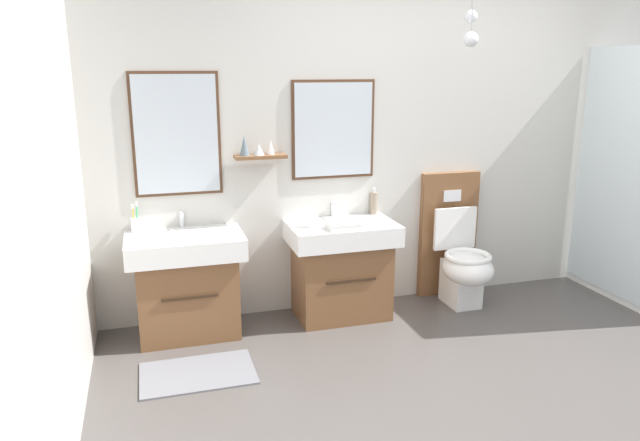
# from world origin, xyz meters

# --- Properties ---
(ground_plane) EXTENTS (6.34, 4.66, 0.10)m
(ground_plane) POSITION_xyz_m (0.00, 0.00, -0.05)
(ground_plane) COLOR #4C4744
(ground_plane) RESTS_ON ground
(wall_back) EXTENTS (5.14, 0.60, 2.56)m
(wall_back) POSITION_xyz_m (-0.02, 1.67, 1.28)
(wall_back) COLOR beige
(wall_back) RESTS_ON ground
(wall_left) EXTENTS (0.12, 3.46, 2.56)m
(wall_left) POSITION_xyz_m (-2.51, 0.00, 1.28)
(wall_left) COLOR beige
(wall_left) RESTS_ON ground
(bath_mat) EXTENTS (0.68, 0.44, 0.01)m
(bath_mat) POSITION_xyz_m (-1.83, 0.79, 0.01)
(bath_mat) COLOR slate
(bath_mat) RESTS_ON ground
(vanity_sink_left) EXTENTS (0.77, 0.51, 0.71)m
(vanity_sink_left) POSITION_xyz_m (-1.83, 1.39, 0.38)
(vanity_sink_left) COLOR brown
(vanity_sink_left) RESTS_ON ground
(tap_on_left_sink) EXTENTS (0.03, 0.13, 0.11)m
(tap_on_left_sink) POSITION_xyz_m (-1.83, 1.58, 0.78)
(tap_on_left_sink) COLOR silver
(tap_on_left_sink) RESTS_ON vanity_sink_left
(vanity_sink_right) EXTENTS (0.77, 0.51, 0.71)m
(vanity_sink_right) POSITION_xyz_m (-0.72, 1.39, 0.38)
(vanity_sink_right) COLOR brown
(vanity_sink_right) RESTS_ON ground
(tap_on_right_sink) EXTENTS (0.03, 0.13, 0.11)m
(tap_on_right_sink) POSITION_xyz_m (-0.72, 1.58, 0.78)
(tap_on_right_sink) COLOR silver
(tap_on_right_sink) RESTS_ON vanity_sink_right
(toilet) EXTENTS (0.48, 0.62, 1.00)m
(toilet) POSITION_xyz_m (0.24, 1.41, 0.38)
(toilet) COLOR brown
(toilet) RESTS_ON ground
(toothbrush_cup) EXTENTS (0.07, 0.07, 0.21)m
(toothbrush_cup) POSITION_xyz_m (-2.13, 1.57, 0.76)
(toothbrush_cup) COLOR silver
(toothbrush_cup) RESTS_ON vanity_sink_left
(soap_dispenser) EXTENTS (0.06, 0.06, 0.20)m
(soap_dispenser) POSITION_xyz_m (-0.40, 1.58, 0.80)
(soap_dispenser) COLOR gray
(soap_dispenser) RESTS_ON vanity_sink_right
(folded_hand_towel) EXTENTS (0.22, 0.16, 0.04)m
(folded_hand_towel) POSITION_xyz_m (-0.76, 1.24, 0.73)
(folded_hand_towel) COLOR white
(folded_hand_towel) RESTS_ON vanity_sink_right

